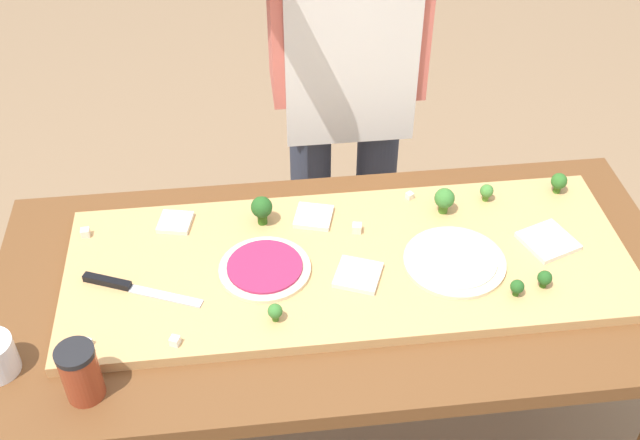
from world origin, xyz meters
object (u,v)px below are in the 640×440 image
cheese_crumble_b (88,343)px  sauce_jar (80,373)px  pizza_whole_white_garlic (455,261)px  pizza_slice_far_right (548,241)px  cheese_crumble_e (85,233)px  broccoli_floret_front_right (559,182)px  pizza_slice_far_left (314,217)px  pizza_whole_beet_magenta (265,268)px  cook_center (347,55)px  broccoli_floret_front_mid (444,199)px  pizza_slice_near_left (358,275)px  pizza_slice_center (175,222)px  cheese_crumble_c (357,228)px  prep_table (338,311)px  broccoli_floret_center_left (487,191)px  broccoli_floret_center_right (517,287)px  cheese_crumble_a (410,196)px  chefs_knife (125,286)px  broccoli_floret_back_left (545,278)px  cheese_crumble_d (175,341)px  broccoli_floret_front_left (275,312)px

cheese_crumble_b → sauce_jar: size_ratio=0.11×
pizza_whole_white_garlic → pizza_slice_far_right: (0.23, 0.04, -0.00)m
pizza_whole_white_garlic → cheese_crumble_e: (-0.83, 0.19, 0.00)m
broccoli_floret_front_right → cheese_crumble_b: size_ratio=3.72×
pizza_slice_far_left → cheese_crumble_b: 0.59m
pizza_whole_beet_magenta → cook_center: 0.66m
broccoli_floret_front_mid → cook_center: size_ratio=0.04×
pizza_slice_near_left → pizza_slice_center: bearing=150.9°
pizza_slice_far_right → cheese_crumble_c: size_ratio=5.14×
prep_table → pizza_slice_near_left: 0.15m
pizza_whole_white_garlic → broccoli_floret_center_left: broccoli_floret_center_left is taller
pizza_slice_center → pizza_slice_far_right: 0.87m
cheese_crumble_e → cook_center: (0.67, 0.41, 0.20)m
broccoli_floret_center_left → pizza_slice_center: bearing=-179.7°
broccoli_floret_front_right → cheese_crumble_c: (-0.52, -0.09, -0.02)m
broccoli_floret_center_right → sauce_jar: size_ratio=0.31×
pizza_slice_near_left → cook_center: (0.06, 0.61, 0.20)m
cheese_crumble_a → sauce_jar: 0.88m
broccoli_floret_center_left → cheese_crumble_e: 0.96m
pizza_whole_white_garlic → cheese_crumble_c: cheese_crumble_c is taller
broccoli_floret_center_right → cheese_crumble_c: 0.39m
broccoli_floret_front_right → chefs_knife: bearing=-168.4°
pizza_slice_far_left → cheese_crumble_a: size_ratio=5.42×
pizza_whole_beet_magenta → broccoli_floret_front_mid: broccoli_floret_front_mid is taller
broccoli_floret_front_mid → broccoli_floret_back_left: broccoli_floret_front_mid is taller
pizza_slice_far_left → broccoli_floret_back_left: size_ratio=2.04×
pizza_whole_white_garlic → broccoli_floret_back_left: bearing=-28.0°
pizza_slice_near_left → cheese_crumble_d: bearing=-159.7°
prep_table → broccoli_floret_front_right: broccoli_floret_front_right is taller
broccoli_floret_front_left → broccoli_floret_back_left: bearing=2.9°
pizza_slice_near_left → broccoli_floret_back_left: size_ratio=2.25×
pizza_whole_white_garlic → sauce_jar: 0.82m
broccoli_floret_front_right → pizza_whole_white_garlic: bearing=-145.0°
sauce_jar → pizza_slice_far_right: bearing=15.7°
pizza_slice_far_left → cheese_crumble_d: (-0.32, -0.35, 0.00)m
cheese_crumble_c → pizza_whole_beet_magenta: bearing=-154.6°
chefs_knife → cheese_crumble_c: (0.52, 0.12, 0.00)m
pizza_whole_beet_magenta → sauce_jar: bearing=-143.1°
cheese_crumble_b → pizza_slice_far_right: bearing=10.4°
cheese_crumble_d → cheese_crumble_e: size_ratio=0.94×
pizza_slice_center → cheese_crumble_a: 0.57m
cheese_crumble_e → sauce_jar: size_ratio=0.15×
broccoli_floret_center_left → cheese_crumble_b: bearing=-158.8°
cheese_crumble_d → pizza_slice_far_right: bearing=13.5°
pizza_slice_far_right → broccoli_floret_front_left: (-0.64, -0.16, 0.02)m
chefs_knife → pizza_whole_beet_magenta: bearing=3.6°
pizza_whole_beet_magenta → pizza_slice_near_left: (0.20, -0.04, -0.00)m
cheese_crumble_a → pizza_slice_center: bearing=-176.8°
prep_table → pizza_whole_white_garlic: size_ratio=6.75×
broccoli_floret_front_mid → cheese_crumble_e: size_ratio=3.43×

